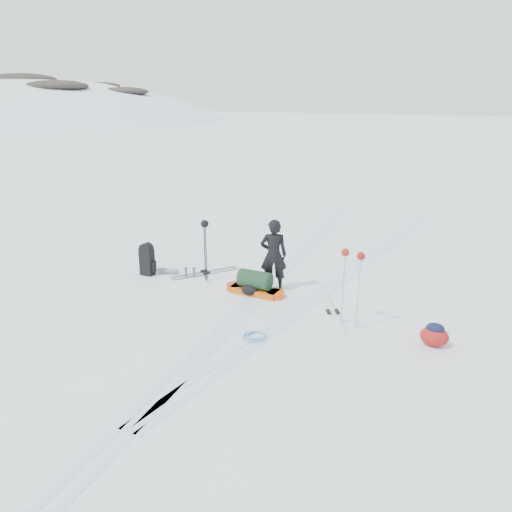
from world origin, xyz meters
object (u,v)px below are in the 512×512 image
(skier, at_px, (274,255))
(expedition_rucksack, at_px, (150,260))
(pulk_sled, at_px, (255,285))
(ski_poles_black, at_px, (205,231))

(skier, relative_size, expedition_rucksack, 2.00)
(skier, relative_size, pulk_sled, 1.17)
(skier, distance_m, pulk_sled, 0.77)
(skier, relative_size, ski_poles_black, 1.10)
(skier, bearing_deg, expedition_rucksack, -18.35)
(expedition_rucksack, relative_size, ski_poles_black, 0.55)
(pulk_sled, xyz_separation_m, ski_poles_black, (-1.38, 0.23, 1.00))
(skier, height_order, expedition_rucksack, skier)
(expedition_rucksack, xyz_separation_m, ski_poles_black, (1.45, 0.22, 0.84))
(pulk_sled, relative_size, expedition_rucksack, 1.71)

